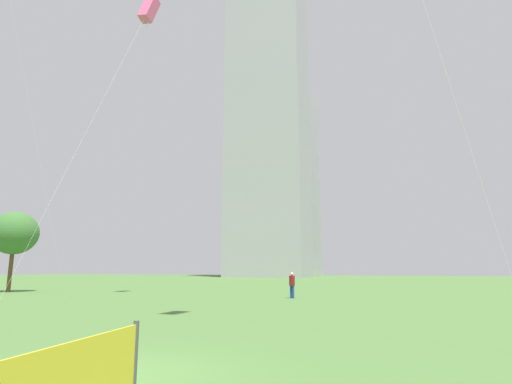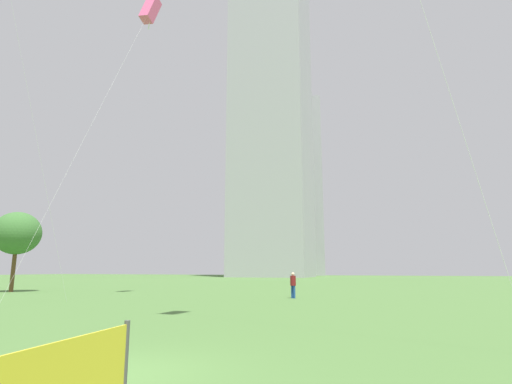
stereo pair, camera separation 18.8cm
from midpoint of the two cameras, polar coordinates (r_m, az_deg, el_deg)
ground at (r=9.39m, az=-19.96°, el=-22.82°), size 280.00×280.00×0.00m
person_standing_2 at (r=30.80m, az=4.85°, el=-12.51°), size 0.41×0.41×1.85m
kite_flying_0 at (r=39.81m, az=-14.78°, el=23.30°), size 2.03×11.03×25.47m
park_tree_0 at (r=45.23m, az=-30.64°, el=-4.94°), size 4.27×4.27×7.46m
distant_highrise_0 at (r=150.98m, az=4.41°, el=0.62°), size 25.90×21.75×63.18m
distant_highrise_1 at (r=124.91m, az=1.59°, el=14.22°), size 21.64×15.39×109.35m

